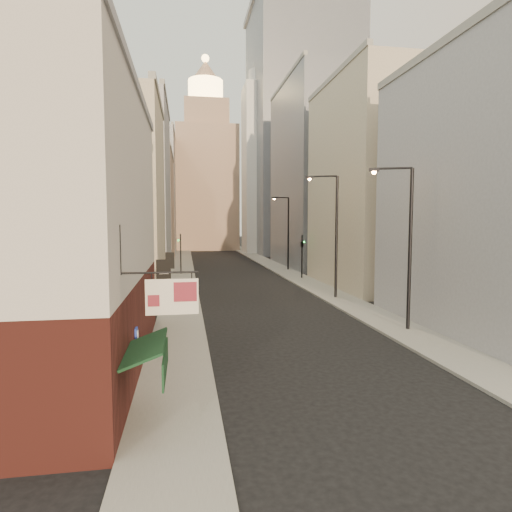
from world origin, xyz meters
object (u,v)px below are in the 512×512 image
at_px(streetlamp_mid, 333,229).
at_px(white_tower, 263,163).
at_px(traffic_light_left, 181,247).
at_px(streetlamp_far, 287,229).
at_px(streetlamp_near, 406,239).
at_px(traffic_light_right, 302,246).
at_px(clock_tower, 206,174).

bearing_deg(streetlamp_mid, white_tower, 102.69).
distance_m(white_tower, traffic_light_left, 42.19).
distance_m(white_tower, streetlamp_far, 35.86).
distance_m(streetlamp_far, traffic_light_left, 14.13).
bearing_deg(traffic_light_left, streetlamp_mid, 116.48).
distance_m(streetlamp_near, streetlamp_far, 31.85).
height_order(white_tower, traffic_light_left, white_tower).
xyz_separation_m(traffic_light_left, traffic_light_right, (13.52, -6.09, 0.41)).
relative_size(streetlamp_far, traffic_light_right, 1.93).
relative_size(streetlamp_near, traffic_light_left, 1.92).
bearing_deg(clock_tower, streetlamp_far, -80.28).
bearing_deg(streetlamp_far, traffic_light_left, 172.94).
xyz_separation_m(streetlamp_near, streetlamp_mid, (-0.52, 10.89, 0.38)).
relative_size(traffic_light_left, traffic_light_right, 1.00).
xyz_separation_m(white_tower, traffic_light_left, (-16.67, -35.64, -15.23)).
height_order(white_tower, streetlamp_near, white_tower).
height_order(streetlamp_far, traffic_light_left, streetlamp_far).
bearing_deg(streetlamp_far, streetlamp_mid, -109.75).
distance_m(traffic_light_left, traffic_light_right, 14.84).
bearing_deg(streetlamp_near, traffic_light_right, 110.07).
distance_m(streetlamp_mid, traffic_light_left, 22.65).
relative_size(clock_tower, streetlamp_mid, 4.38).
relative_size(streetlamp_near, streetlamp_mid, 0.93).
bearing_deg(streetlamp_near, white_tower, 107.77).
bearing_deg(traffic_light_left, streetlamp_far, -178.09).
bearing_deg(streetlamp_mid, streetlamp_near, -70.38).
xyz_separation_m(white_tower, streetlamp_far, (-2.90, -33.26, -13.09)).
relative_size(clock_tower, white_tower, 1.08).
distance_m(streetlamp_mid, traffic_light_right, 12.69).
xyz_separation_m(streetlamp_near, streetlamp_far, (0.54, 31.85, 0.05)).
height_order(white_tower, traffic_light_right, white_tower).
height_order(streetlamp_near, streetlamp_mid, streetlamp_mid).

